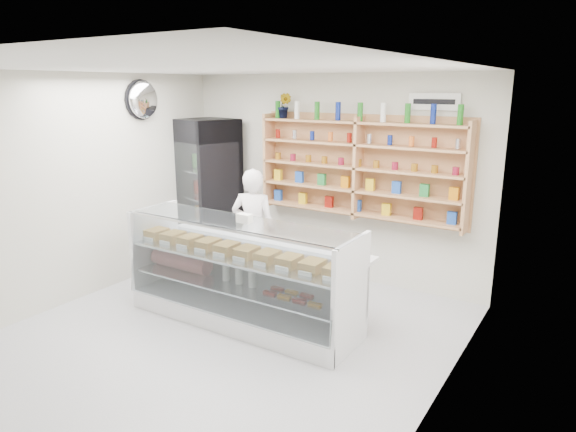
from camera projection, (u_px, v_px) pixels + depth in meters
The scene contains 8 objects.
room at pixel (212, 214), 5.07m from camera, with size 5.00×5.00×5.00m.
display_counter at pixel (243, 293), 5.85m from camera, with size 2.76×0.82×1.20m.
shop_worker at pixel (254, 230), 6.71m from camera, with size 0.59×0.39×1.61m, color white.
drinks_cooler at pixel (208, 191), 7.80m from camera, with size 0.95×0.94×2.16m.
wall_shelving at pixel (358, 168), 6.68m from camera, with size 2.84×0.28×1.33m.
potted_plant at pixel (284, 106), 7.08m from camera, with size 0.19×0.15×0.34m, color #1E6626.
security_mirror at pixel (144, 100), 6.92m from camera, with size 0.15×0.50×0.50m, color silver.
wall_sign at pixel (434, 102), 6.11m from camera, with size 0.62×0.03×0.20m, color white.
Camera 1 is at (3.26, -3.76, 2.63)m, focal length 32.00 mm.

